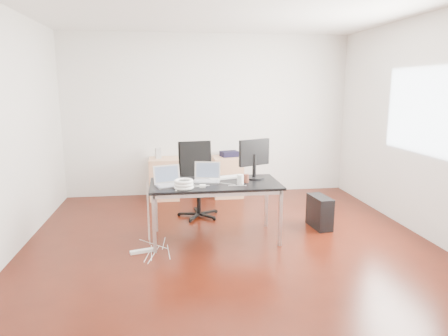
{
  "coord_description": "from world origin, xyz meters",
  "views": [
    {
      "loc": [
        -0.72,
        -4.55,
        1.9
      ],
      "look_at": [
        0.0,
        0.55,
        0.85
      ],
      "focal_mm": 32.0,
      "sensor_mm": 36.0,
      "label": 1
    }
  ],
  "objects": [
    {
      "name": "laptop_right",
      "position": [
        -0.25,
        0.35,
        0.79
      ],
      "size": [
        0.38,
        0.32,
        0.23
      ],
      "rotation": [
        0.0,
        0.0,
        -0.22
      ],
      "color": "silver",
      "rests_on": "desk"
    },
    {
      "name": "monitor",
      "position": [
        0.38,
        0.42,
        1.01
      ],
      "size": [
        0.43,
        0.26,
        0.51
      ],
      "rotation": [
        0.0,
        0.0,
        0.43
      ],
      "color": "black",
      "rests_on": "desk"
    },
    {
      "name": "cup_brown",
      "position": [
        0.23,
        0.21,
        0.78
      ],
      "size": [
        0.08,
        0.08,
        0.1
      ],
      "primitive_type": "cylinder",
      "rotation": [
        0.0,
        0.0,
        -0.07
      ],
      "color": "#52261C",
      "rests_on": "desk"
    },
    {
      "name": "navy_garment",
      "position": [
        0.34,
        2.28,
        0.74
      ],
      "size": [
        0.34,
        0.3,
        0.09
      ],
      "primitive_type": "cube",
      "rotation": [
        0.0,
        0.0,
        0.22
      ],
      "color": "black",
      "rests_on": "filing_cabinet_right"
    },
    {
      "name": "filing_cabinet_right",
      "position": [
        0.3,
        2.23,
        0.35
      ],
      "size": [
        0.5,
        0.5,
        0.7
      ],
      "primitive_type": "cube",
      "color": "tan",
      "rests_on": "ground"
    },
    {
      "name": "laptop_left",
      "position": [
        -0.73,
        0.19,
        0.79
      ],
      "size": [
        0.39,
        0.34,
        0.23
      ],
      "rotation": [
        0.0,
        0.0,
        0.32
      ],
      "color": "silver",
      "rests_on": "desk"
    },
    {
      "name": "cable_coil",
      "position": [
        -0.55,
        0.01,
        0.78
      ],
      "size": [
        0.24,
        0.24,
        0.11
      ],
      "rotation": [
        0.0,
        0.0,
        -0.4
      ],
      "color": "white",
      "rests_on": "desk"
    },
    {
      "name": "desk",
      "position": [
        -0.16,
        0.24,
        0.68
      ],
      "size": [
        1.6,
        0.8,
        0.73
      ],
      "color": "black",
      "rests_on": "ground"
    },
    {
      "name": "pc_tower",
      "position": [
        1.31,
        0.44,
        0.22
      ],
      "size": [
        0.24,
        0.47,
        0.44
      ],
      "primitive_type": "cube",
      "rotation": [
        0.0,
        0.0,
        0.1
      ],
      "color": "black",
      "rests_on": "ground"
    },
    {
      "name": "power_adapter",
      "position": [
        -0.33,
        0.04,
        0.74
      ],
      "size": [
        0.08,
        0.08,
        0.03
      ],
      "primitive_type": "cube",
      "rotation": [
        0.0,
        0.0,
        -0.12
      ],
      "color": "white",
      "rests_on": "desk"
    },
    {
      "name": "power_strip",
      "position": [
        -1.05,
        -0.09,
        0.02
      ],
      "size": [
        0.31,
        0.14,
        0.04
      ],
      "primitive_type": "cube",
      "rotation": [
        0.0,
        0.0,
        0.27
      ],
      "color": "white",
      "rests_on": "ground"
    },
    {
      "name": "filing_cabinet_left",
      "position": [
        -0.8,
        2.23,
        0.35
      ],
      "size": [
        0.5,
        0.5,
        0.7
      ],
      "primitive_type": "cube",
      "color": "tan",
      "rests_on": "ground"
    },
    {
      "name": "speaker",
      "position": [
        -0.89,
        2.26,
        0.79
      ],
      "size": [
        0.11,
        0.1,
        0.18
      ],
      "primitive_type": "cube",
      "rotation": [
        0.0,
        0.0,
        0.25
      ],
      "color": "#9E9E9E",
      "rests_on": "filing_cabinet_left"
    },
    {
      "name": "wastebasket",
      "position": [
        -0.21,
        2.25,
        0.14
      ],
      "size": [
        0.3,
        0.3,
        0.28
      ],
      "primitive_type": "cylinder",
      "rotation": [
        0.0,
        0.0,
        0.31
      ],
      "color": "black",
      "rests_on": "ground"
    },
    {
      "name": "office_chair",
      "position": [
        -0.31,
        1.23,
        0.61
      ],
      "size": [
        0.53,
        0.55,
        1.08
      ],
      "rotation": [
        0.0,
        0.0,
        0.13
      ],
      "color": "black",
      "rests_on": "ground"
    },
    {
      "name": "keyboard",
      "position": [
        -0.01,
        0.46,
        0.74
      ],
      "size": [
        0.46,
        0.26,
        0.02
      ],
      "primitive_type": "cube",
      "rotation": [
        0.0,
        0.0,
        0.29
      ],
      "color": "white",
      "rests_on": "desk"
    },
    {
      "name": "room_shell",
      "position": [
        0.04,
        0.0,
        1.4
      ],
      "size": [
        5.0,
        5.0,
        5.0
      ],
      "color": "#330D05",
      "rests_on": "ground"
    },
    {
      "name": "cup_white",
      "position": [
        0.14,
        0.12,
        0.79
      ],
      "size": [
        0.1,
        0.1,
        0.12
      ],
      "primitive_type": "cylinder",
      "rotation": [
        0.0,
        0.0,
        0.4
      ],
      "color": "white",
      "rests_on": "desk"
    }
  ]
}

